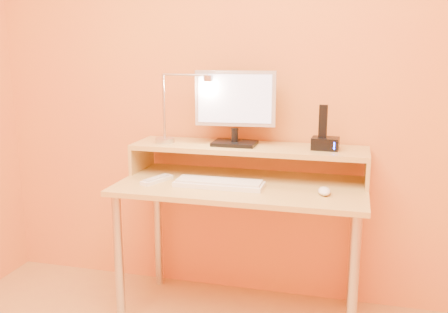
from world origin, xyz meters
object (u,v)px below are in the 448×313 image
(phone_dock, at_px, (325,144))
(keyboard, at_px, (219,184))
(monitor_panel, at_px, (235,98))
(remote_control, at_px, (157,180))
(mouse, at_px, (324,191))
(lamp_base, at_px, (165,140))

(phone_dock, distance_m, keyboard, 0.56)
(monitor_panel, distance_m, keyboard, 0.46)
(keyboard, xyz_separation_m, remote_control, (-0.32, 0.00, -0.00))
(keyboard, height_order, mouse, mouse)
(monitor_panel, bearing_deg, phone_dock, -6.17)
(monitor_panel, bearing_deg, mouse, -32.61)
(lamp_base, distance_m, phone_dock, 0.83)
(monitor_panel, xyz_separation_m, phone_dock, (0.46, -0.01, -0.21))
(phone_dock, bearing_deg, monitor_panel, -178.77)
(monitor_panel, distance_m, mouse, 0.66)
(phone_dock, height_order, mouse, phone_dock)
(phone_dock, height_order, keyboard, phone_dock)
(phone_dock, bearing_deg, keyboard, -151.96)
(phone_dock, bearing_deg, mouse, -83.32)
(phone_dock, distance_m, mouse, 0.30)
(mouse, bearing_deg, keyboard, 172.75)
(phone_dock, bearing_deg, lamp_base, -175.44)
(phone_dock, relative_size, remote_control, 0.68)
(keyboard, bearing_deg, monitor_panel, 84.85)
(mouse, distance_m, remote_control, 0.82)
(monitor_panel, relative_size, remote_control, 2.15)
(phone_dock, xyz_separation_m, remote_control, (-0.80, -0.23, -0.18))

